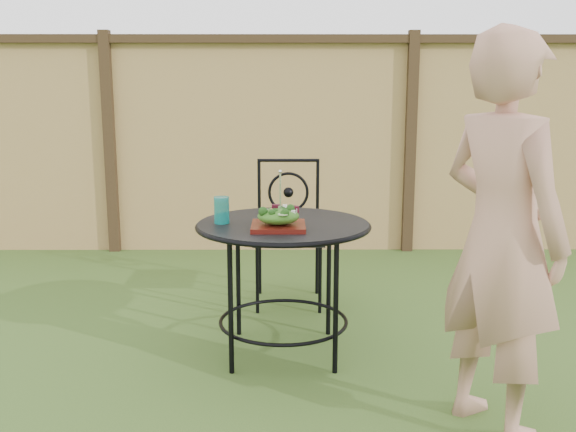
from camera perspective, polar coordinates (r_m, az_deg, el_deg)
The scene contains 9 objects.
ground at distance 3.70m, azimuth -3.66°, elevation -11.30°, with size 60.00×60.00×0.00m, color #254115.
fence at distance 5.63m, azimuth -2.47°, elevation 6.45°, with size 8.00×0.12×1.90m.
patio_table at distance 3.40m, azimuth -0.42°, elevation -2.88°, with size 0.92×0.92×0.72m.
patio_chair at distance 4.28m, azimuth 0.04°, elevation -1.07°, with size 0.46×0.46×0.95m.
diner at distance 2.72m, azimuth 18.46°, elevation -1.85°, with size 0.60×0.40×1.65m, color tan.
salad_plate at distance 3.23m, azimuth -0.86°, elevation -0.92°, with size 0.27×0.27×0.02m, color #420909.
salad at distance 3.22m, azimuth -0.86°, elevation -0.01°, with size 0.21×0.21×0.08m, color #235614.
fork at distance 3.19m, azimuth -0.69°, elevation 2.28°, with size 0.01×0.01×0.18m, color silver.
drinking_glass at distance 3.36m, azimuth -5.92°, elevation 0.53°, with size 0.08×0.08×0.14m, color #0B827C.
Camera 1 is at (0.22, -3.41, 1.41)m, focal length 40.00 mm.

